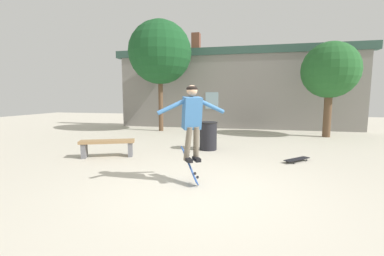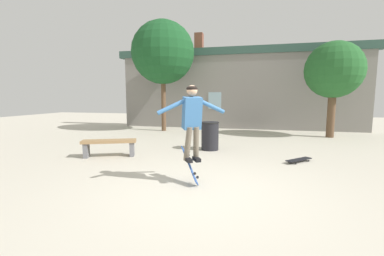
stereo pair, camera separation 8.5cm
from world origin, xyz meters
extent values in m
plane|color=beige|center=(0.00, 0.00, 0.00)|extent=(40.00, 40.00, 0.00)
cube|color=gray|center=(0.00, 9.59, 1.97)|extent=(12.93, 0.40, 3.94)
cube|color=#335147|center=(0.00, 9.59, 4.14)|extent=(13.57, 0.52, 0.40)
cube|color=brown|center=(-2.10, 9.59, 4.75)|extent=(0.44, 0.44, 0.81)
cube|color=#99B7C6|center=(-1.17, 9.38, 1.52)|extent=(0.70, 0.02, 0.90)
cylinder|color=brown|center=(4.10, 7.42, 0.98)|extent=(0.32, 0.32, 1.96)
sphere|color=#235B28|center=(4.10, 7.42, 2.84)|extent=(2.34, 2.34, 2.34)
cylinder|color=brown|center=(-3.54, 7.78, 1.37)|extent=(0.23, 0.23, 2.74)
sphere|color=#194C23|center=(-3.54, 7.78, 3.90)|extent=(3.10, 3.10, 3.10)
cube|color=#99754C|center=(-3.11, 1.98, 0.45)|extent=(1.54, 0.92, 0.08)
cube|color=slate|center=(-3.70, 1.74, 0.21)|extent=(0.23, 0.34, 0.41)
cube|color=slate|center=(-2.52, 2.22, 0.21)|extent=(0.23, 0.34, 0.41)
cylinder|color=black|center=(-0.46, 3.63, 0.46)|extent=(0.56, 0.56, 0.91)
torus|color=black|center=(-0.46, 3.63, 0.89)|extent=(0.60, 0.60, 0.04)
cube|color=teal|center=(-0.25, 0.28, 1.41)|extent=(0.45, 0.44, 0.64)
sphere|color=tan|center=(-0.25, 0.28, 1.84)|extent=(0.29, 0.29, 0.21)
ellipsoid|color=black|center=(-0.25, 0.28, 1.87)|extent=(0.30, 0.30, 0.12)
cylinder|color=#6B6051|center=(-0.18, 0.32, 0.81)|extent=(0.18, 0.27, 0.70)
cube|color=black|center=(-0.16, 0.30, 0.50)|extent=(0.22, 0.27, 0.07)
cylinder|color=#6B6051|center=(-0.32, 0.23, 0.81)|extent=(0.25, 0.24, 0.70)
cube|color=black|center=(-0.30, 0.21, 0.50)|extent=(0.22, 0.27, 0.07)
cylinder|color=teal|center=(0.09, 0.49, 1.54)|extent=(0.53, 0.37, 0.31)
cylinder|color=teal|center=(-0.59, 0.07, 1.54)|extent=(0.53, 0.37, 0.31)
cube|color=#2D519E|center=(-0.32, 0.35, 0.36)|extent=(0.46, 0.66, 0.70)
cylinder|color=black|center=(-0.16, 0.12, 0.26)|extent=(0.07, 0.06, 0.07)
cylinder|color=black|center=(-0.14, 0.28, 0.14)|extent=(0.07, 0.06, 0.07)
cylinder|color=black|center=(-0.42, 0.44, 0.62)|extent=(0.07, 0.06, 0.07)
cylinder|color=black|center=(-0.40, 0.59, 0.50)|extent=(0.07, 0.06, 0.07)
cube|color=black|center=(2.11, 2.58, 0.07)|extent=(0.74, 0.73, 0.02)
cylinder|color=black|center=(2.22, 2.84, 0.03)|extent=(0.05, 0.05, 0.05)
cylinder|color=black|center=(2.37, 2.69, 0.03)|extent=(0.05, 0.05, 0.05)
cylinder|color=black|center=(1.84, 2.47, 0.03)|extent=(0.05, 0.05, 0.05)
cylinder|color=black|center=(1.99, 2.32, 0.03)|extent=(0.05, 0.05, 0.05)
camera|label=1|loc=(0.83, -4.55, 1.72)|focal=24.00mm
camera|label=2|loc=(0.91, -4.53, 1.72)|focal=24.00mm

